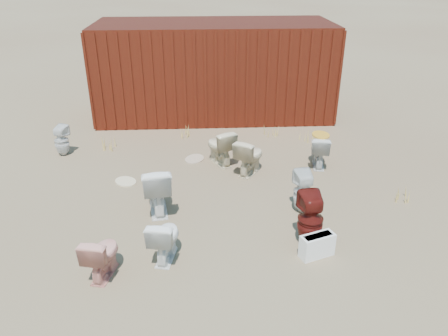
{
  "coord_description": "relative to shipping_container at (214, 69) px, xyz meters",
  "views": [
    {
      "loc": [
        -0.39,
        -6.27,
        3.92
      ],
      "look_at": [
        0.0,
        0.6,
        0.55
      ],
      "focal_mm": 35.0,
      "sensor_mm": 36.0,
      "label": 1
    }
  ],
  "objects": [
    {
      "name": "shipping_container",
      "position": [
        0.0,
        0.0,
        0.0
      ],
      "size": [
        6.0,
        2.4,
        2.4
      ],
      "primitive_type": "cube",
      "color": "#52110D",
      "rests_on": "ground"
    },
    {
      "name": "ground",
      "position": [
        0.0,
        -5.2,
        -1.2
      ],
      "size": [
        100.0,
        100.0,
        0.0
      ],
      "primitive_type": "plane",
      "color": "brown",
      "rests_on": "ground"
    },
    {
      "name": "weed_clump_d",
      "position": [
        -0.76,
        -1.72,
        -1.07
      ],
      "size": [
        0.3,
        0.3,
        0.26
      ],
      "primitive_type": "cone",
      "color": "tan",
      "rests_on": "ground"
    },
    {
      "name": "weed_clump_e",
      "position": [
        1.29,
        -1.72,
        -1.06
      ],
      "size": [
        0.34,
        0.34,
        0.27
      ],
      "primitive_type": "cone",
      "color": "tan",
      "rests_on": "ground"
    },
    {
      "name": "toilet_back_yellowlid",
      "position": [
        2.0,
        -3.48,
        -0.86
      ],
      "size": [
        0.49,
        0.72,
        0.67
      ],
      "primitive_type": "imported",
      "rotation": [
        0.0,
        0.0,
        2.95
      ],
      "color": "silver",
      "rests_on": "ground"
    },
    {
      "name": "weed_clump_f",
      "position": [
        3.14,
        -4.94,
        -1.09
      ],
      "size": [
        0.28,
        0.28,
        0.22
      ],
      "primitive_type": "cone",
      "color": "tan",
      "rests_on": "ground"
    },
    {
      "name": "weed_clump_b",
      "position": [
        0.33,
        -2.66,
        -1.07
      ],
      "size": [
        0.32,
        0.32,
        0.27
      ],
      "primitive_type": "cone",
      "color": "tan",
      "rests_on": "ground"
    },
    {
      "name": "loose_lid_far",
      "position": [
        -1.85,
        -3.99,
        -1.19
      ],
      "size": [
        0.58,
        0.59,
        0.02
      ],
      "primitive_type": "ellipsoid",
      "rotation": [
        0.0,
        0.0,
        0.75
      ],
      "color": "beige",
      "rests_on": "ground"
    },
    {
      "name": "loose_tank",
      "position": [
        1.23,
        -6.44,
        -1.02
      ],
      "size": [
        0.54,
        0.36,
        0.35
      ],
      "primitive_type": "cube",
      "rotation": [
        0.0,
        0.0,
        0.36
      ],
      "color": "white",
      "rests_on": "ground"
    },
    {
      "name": "toilet_back_e",
      "position": [
        1.29,
        -5.21,
        -0.83
      ],
      "size": [
        0.37,
        0.38,
        0.74
      ],
      "primitive_type": "imported",
      "rotation": [
        0.0,
        0.0,
        3.26
      ],
      "color": "silver",
      "rests_on": "ground"
    },
    {
      "name": "weed_clump_a",
      "position": [
        -2.43,
        -2.4,
        -1.05
      ],
      "size": [
        0.36,
        0.36,
        0.3
      ],
      "primitive_type": "cone",
      "color": "tan",
      "rests_on": "ground"
    },
    {
      "name": "toilet_back_beige_right",
      "position": [
        0.56,
        -3.72,
        -0.84
      ],
      "size": [
        0.74,
        0.82,
        0.73
      ],
      "primitive_type": "imported",
      "rotation": [
        0.0,
        0.0,
        2.55
      ],
      "color": "beige",
      "rests_on": "ground"
    },
    {
      "name": "loose_lid_near",
      "position": [
        -0.54,
        -3.03,
        -1.19
      ],
      "size": [
        0.54,
        0.6,
        0.02
      ],
      "primitive_type": "ellipsoid",
      "rotation": [
        0.0,
        0.0,
        -0.4
      ],
      "color": "tan",
      "rests_on": "ground"
    },
    {
      "name": "yellow_lid",
      "position": [
        2.0,
        -3.48,
        -0.51
      ],
      "size": [
        0.34,
        0.43,
        0.02
      ],
      "primitive_type": "ellipsoid",
      "color": "gold",
      "rests_on": "toilet_back_yellowlid"
    },
    {
      "name": "toilet_front_maroon",
      "position": [
        1.19,
        -6.12,
        -0.78
      ],
      "size": [
        0.41,
        0.42,
        0.84
      ],
      "primitive_type": "imported",
      "rotation": [
        0.0,
        0.0,
        3.23
      ],
      "color": "#58130F",
      "rests_on": "ground"
    },
    {
      "name": "toilet_back_a",
      "position": [
        -3.39,
        -2.62,
        -0.87
      ],
      "size": [
        0.39,
        0.39,
        0.67
      ],
      "primitive_type": "imported",
      "rotation": [
        0.0,
        0.0,
        2.79
      ],
      "color": "silver",
      "rests_on": "ground"
    },
    {
      "name": "weed_clump_c",
      "position": [
        2.08,
        -2.21,
        -1.06
      ],
      "size": [
        0.36,
        0.36,
        0.27
      ],
      "primitive_type": "cone",
      "color": "tan",
      "rests_on": "ground"
    },
    {
      "name": "toilet_front_pink",
      "position": [
        -1.75,
        -6.68,
        -0.88
      ],
      "size": [
        0.5,
        0.7,
        0.65
      ],
      "primitive_type": "imported",
      "rotation": [
        0.0,
        0.0,
        2.91
      ],
      "color": "#E39283",
      "rests_on": "ground"
    },
    {
      "name": "toilet_back_beige_left",
      "position": [
        -0.01,
        -3.24,
        -0.82
      ],
      "size": [
        0.71,
        0.85,
        0.75
      ],
      "primitive_type": "imported",
      "rotation": [
        0.0,
        0.0,
        3.61
      ],
      "color": "beige",
      "rests_on": "ground"
    },
    {
      "name": "toilet_front_c",
      "position": [
        -1.15,
        -5.05,
        -0.78
      ],
      "size": [
        0.6,
        0.89,
        0.85
      ],
      "primitive_type": "imported",
      "rotation": [
        0.0,
        0.0,
        3.3
      ],
      "color": "white",
      "rests_on": "ground"
    },
    {
      "name": "toilet_front_a",
      "position": [
        -0.94,
        -6.36,
        -0.86
      ],
      "size": [
        0.5,
        0.72,
        0.67
      ],
      "primitive_type": "imported",
      "rotation": [
        0.0,
        0.0,
        2.94
      ],
      "color": "white",
      "rests_on": "ground"
    }
  ]
}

